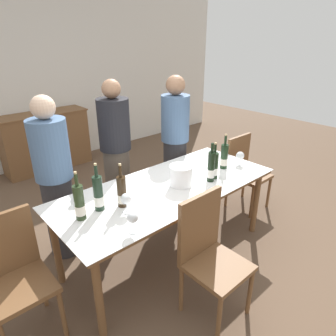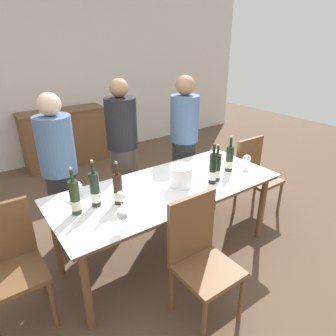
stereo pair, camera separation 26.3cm
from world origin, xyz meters
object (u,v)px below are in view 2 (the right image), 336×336
object	(u,v)px
wine_bottle_3	(213,170)
chair_left_end	(9,259)
chair_right_end	(255,171)
person_guest_right	(184,145)
wine_glass_2	(121,197)
wine_glass_4	(247,159)
wine_bottle_2	(217,168)
dining_table	(168,193)
wine_bottle_1	(95,191)
wine_glass_3	(78,186)
person_host	(61,176)
wine_bottle_4	(75,198)
wine_bottle_5	(229,159)
sideboard_cabinet	(65,137)
person_guest_left	(123,155)
wine_glass_1	(122,216)
ice_bucket	(181,176)
wine_bottle_0	(118,190)
wine_glass_0	(219,155)
chair_near_front	(200,252)

from	to	relation	value
wine_bottle_3	chair_left_end	xyz separation A→B (m)	(-1.71, 0.27, -0.36)
chair_right_end	person_guest_right	xyz separation A→B (m)	(-0.62, 0.59, 0.30)
wine_glass_2	person_guest_right	world-z (taller)	person_guest_right
wine_glass_4	person_guest_right	distance (m)	0.83
wine_bottle_2	wine_glass_2	size ratio (longest dim) A/B	2.20
dining_table	wine_bottle_1	xyz separation A→B (m)	(-0.66, 0.06, 0.20)
wine_glass_3	person_host	distance (m)	0.43
wine_glass_4	chair_left_end	xyz separation A→B (m)	(-2.25, 0.21, -0.31)
wine_bottle_4	person_guest_right	world-z (taller)	person_guest_right
wine_bottle_4	wine_glass_4	size ratio (longest dim) A/B	2.76
wine_glass_3	wine_glass_2	bearing A→B (deg)	-64.75
person_host	wine_bottle_5	bearing A→B (deg)	-28.95
wine_bottle_1	wine_glass_3	xyz separation A→B (m)	(-0.06, 0.23, -0.04)
wine_bottle_2	wine_glass_4	xyz separation A→B (m)	(0.46, 0.03, -0.03)
sideboard_cabinet	wine_bottle_3	distance (m)	3.15
dining_table	wine_glass_4	size ratio (longest dim) A/B	15.11
wine_bottle_5	person_guest_left	world-z (taller)	person_guest_left
wine_glass_1	wine_glass_2	distance (m)	0.26
wine_bottle_1	person_guest_left	xyz separation A→B (m)	(0.64, 0.75, -0.08)
dining_table	person_host	distance (m)	1.04
ice_bucket	person_guest_right	distance (m)	0.97
wine_bottle_0	wine_glass_1	world-z (taller)	wine_bottle_0
wine_bottle_2	chair_right_end	distance (m)	1.00
wine_bottle_2	chair_right_end	bearing A→B (deg)	15.32
wine_glass_0	chair_near_front	xyz separation A→B (m)	(-0.94, -0.78, -0.30)
wine_bottle_3	wine_glass_1	world-z (taller)	wine_bottle_3
wine_bottle_1	chair_right_end	size ratio (longest dim) A/B	0.44
sideboard_cabinet	wine_glass_1	size ratio (longest dim) A/B	8.56
sideboard_cabinet	wine_glass_0	xyz separation A→B (m)	(0.77, -2.79, 0.39)
chair_near_front	person_guest_right	size ratio (longest dim) A/B	0.60
wine_bottle_5	person_host	bearing A→B (deg)	151.05
wine_bottle_3	dining_table	bearing A→B (deg)	153.18
wine_bottle_5	wine_bottle_2	bearing A→B (deg)	-161.88
chair_near_front	person_guest_right	bearing A→B (deg)	55.67
ice_bucket	wine_glass_1	world-z (taller)	ice_bucket
wine_glass_1	wine_glass_4	distance (m)	1.56
wine_bottle_1	wine_glass_2	distance (m)	0.22
wine_bottle_3	wine_glass_1	size ratio (longest dim) A/B	2.38
ice_bucket	chair_right_end	distance (m)	1.30
wine_bottle_2	wine_glass_2	bearing A→B (deg)	177.19
wine_bottle_5	wine_glass_0	distance (m)	0.20
wine_glass_1	person_host	distance (m)	1.08
ice_bucket	wine_bottle_2	distance (m)	0.35
wine_glass_4	person_host	distance (m)	1.85
wine_bottle_4	wine_glass_3	bearing A→B (deg)	66.76
wine_bottle_1	wine_glass_2	xyz separation A→B (m)	(0.13, -0.18, -0.02)
dining_table	person_host	bearing A→B (deg)	135.80
sideboard_cabinet	wine_bottle_1	world-z (taller)	wine_bottle_1
wine_bottle_3	person_host	size ratio (longest dim) A/B	0.24
wine_bottle_3	chair_right_end	distance (m)	1.08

